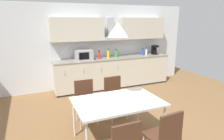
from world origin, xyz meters
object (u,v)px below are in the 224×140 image
Objects in this scene: microwave at (84,55)px; chair_far_right at (114,93)px; bottle_blue at (143,52)px; dining_table at (117,103)px; bottle_red at (99,55)px; bottle_green at (116,54)px; chair_far_left at (85,97)px; coffee_maker at (154,50)px; bottle_white at (146,52)px; pendant_lamp at (118,30)px; bottle_yellow at (108,54)px; chair_near_right at (165,134)px.

microwave is 0.55× the size of chair_far_right.
dining_table is (-2.16, -2.74, -0.33)m from bottle_blue.
bottle_red is 0.57m from bottle_green.
chair_far_left is (-1.51, -1.84, -0.51)m from bottle_green.
coffee_maker is (2.44, 0.03, 0.01)m from microwave.
coffee_maker reaches higher than bottle_white.
bottle_green is at bearing 66.15° from pendant_lamp.
bottle_yellow is at bearing 0.79° from microwave.
bottle_blue is at bearing 37.26° from chair_far_left.
coffee_maker is at bearing 1.74° from bottle_white.
dining_table is (-1.19, -2.69, -0.34)m from bottle_green.
coffee_maker is at bearing 32.71° from chair_far_left.
bottle_blue is 4.06m from chair_near_right.
dining_table is at bearing -113.85° from bottle_green.
dining_table is 1.64× the size of chair_near_right.
chair_near_right is (0.01, -1.71, 0.00)m from chair_far_right.
coffee_maker is 1.17× the size of bottle_green.
bottle_blue is 0.92× the size of bottle_white.
bottle_white is at bearing 0.45° from microwave.
microwave reaches higher than dining_table.
microwave is 1.81× the size of bottle_red.
bottle_green is at bearing 66.15° from dining_table.
bottle_red is 0.95× the size of bottle_yellow.
pendant_lamp is at bearing -128.24° from bottle_blue.
bottle_green is 2.43m from chair_far_left.
chair_far_right is at bearing -108.35° from bottle_yellow.
bottle_yellow is 0.19× the size of dining_table.
microwave is at bearing -179.55° from bottle_white.
microwave is at bearing -179.23° from bottle_blue.
bottle_yellow is 1.17× the size of bottle_white.
dining_table is at bearing -103.14° from bottle_red.
bottle_blue is at bearing 2.90° from bottle_red.
bottle_green is (-1.43, -0.05, -0.04)m from coffee_maker.
bottle_blue is 0.15× the size of dining_table.
bottle_blue is at bearing 0.77° from microwave.
microwave is 0.76m from bottle_yellow.
bottle_red is 1.67m from bottle_white.
dining_table is 1.64× the size of chair_far_right.
chair_far_left is (-2.61, -1.88, -0.50)m from bottle_white.
chair_far_right is 2.72× the size of pendant_lamp.
bottle_blue is at bearing 45.71° from chair_far_right.
microwave is 2.75m from dining_table.
bottle_green is 0.80× the size of pendant_lamp.
chair_far_right is (0.14, -1.86, -0.54)m from microwave.
bottle_blue is 0.25× the size of chair_far_left.
dining_table is (-0.62, -2.66, -0.35)m from bottle_red.
bottle_green is at bearing -6.91° from bottle_yellow.
microwave is 2.00m from chair_far_left.
bottle_white is (2.11, 0.02, -0.04)m from microwave.
dining_table is at bearing -69.44° from chair_far_left.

